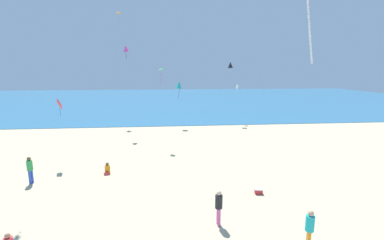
{
  "coord_description": "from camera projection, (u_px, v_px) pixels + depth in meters",
  "views": [
    {
      "loc": [
        -1.27,
        -4.78,
        6.77
      ],
      "look_at": [
        0.0,
        8.94,
        4.15
      ],
      "focal_mm": 24.96,
      "sensor_mm": 36.0,
      "label": 1
    }
  ],
  "objects": [
    {
      "name": "ground_plane",
      "position": [
        190.0,
        185.0,
        15.84
      ],
      "size": [
        120.0,
        120.0,
        0.0
      ],
      "primitive_type": "plane",
      "color": "#C6B58C"
    },
    {
      "name": "ocean_water",
      "position": [
        173.0,
        99.0,
        61.66
      ],
      "size": [
        120.0,
        60.0,
        0.05
      ],
      "primitive_type": "cube",
      "color": "teal",
      "rests_on": "ground_plane"
    },
    {
      "name": "cooler_box",
      "position": [
        259.0,
        191.0,
        14.76
      ],
      "size": [
        0.46,
        0.37,
        0.28
      ],
      "rotation": [
        0.0,
        0.0,
        6.14
      ],
      "color": "red",
      "rests_on": "ground_plane"
    },
    {
      "name": "person_0",
      "position": [
        107.0,
        169.0,
        17.63
      ],
      "size": [
        0.36,
        0.59,
        0.73
      ],
      "rotation": [
        0.0,
        0.0,
        4.66
      ],
      "color": "orange",
      "rests_on": "ground_plane"
    },
    {
      "name": "person_1",
      "position": [
        219.0,
        205.0,
        11.64
      ],
      "size": [
        0.33,
        0.33,
        1.62
      ],
      "rotation": [
        0.0,
        0.0,
        3.18
      ],
      "color": "#D8599E",
      "rests_on": "ground_plane"
    },
    {
      "name": "person_3",
      "position": [
        30.0,
        168.0,
        15.95
      ],
      "size": [
        0.38,
        0.38,
        1.66
      ],
      "rotation": [
        0.0,
        0.0,
        2.97
      ],
      "color": "blue",
      "rests_on": "ground_plane"
    },
    {
      "name": "person_4",
      "position": [
        310.0,
        227.0,
        10.0
      ],
      "size": [
        0.42,
        0.42,
        1.63
      ],
      "rotation": [
        0.0,
        0.0,
        5.91
      ],
      "color": "orange",
      "rests_on": "ground_plane"
    },
    {
      "name": "kite_teal",
      "position": [
        179.0,
        85.0,
        31.61
      ],
      "size": [
        1.08,
        1.1,
        2.0
      ],
      "rotation": [
        0.0,
        0.0,
        5.61
      ],
      "color": "#1EADAD"
    },
    {
      "name": "kite_black",
      "position": [
        230.0,
        65.0,
        33.7
      ],
      "size": [
        0.84,
        0.85,
        1.23
      ],
      "rotation": [
        0.0,
        0.0,
        3.54
      ],
      "color": "black"
    },
    {
      "name": "kite_orange",
      "position": [
        119.0,
        13.0,
        34.61
      ],
      "size": [
        0.59,
        0.75,
        1.49
      ],
      "rotation": [
        0.0,
        0.0,
        1.74
      ],
      "color": "orange"
    },
    {
      "name": "kite_red",
      "position": [
        59.0,
        104.0,
        19.01
      ],
      "size": [
        0.54,
        0.69,
        1.26
      ],
      "rotation": [
        0.0,
        0.0,
        5.72
      ],
      "color": "red"
    },
    {
      "name": "kite_white",
      "position": [
        237.0,
        87.0,
        34.1
      ],
      "size": [
        0.52,
        0.52,
        1.12
      ],
      "rotation": [
        0.0,
        0.0,
        0.9
      ],
      "color": "white"
    },
    {
      "name": "kite_magenta",
      "position": [
        126.0,
        48.0,
        27.74
      ],
      "size": [
        0.67,
        0.8,
        1.43
      ],
      "rotation": [
        0.0,
        0.0,
        6.03
      ],
      "color": "#DB3DA8"
    },
    {
      "name": "kite_green",
      "position": [
        161.0,
        69.0,
        23.74
      ],
      "size": [
        0.48,
        0.57,
        1.36
      ],
      "rotation": [
        0.0,
        0.0,
        5.01
      ],
      "color": "green"
    }
  ]
}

